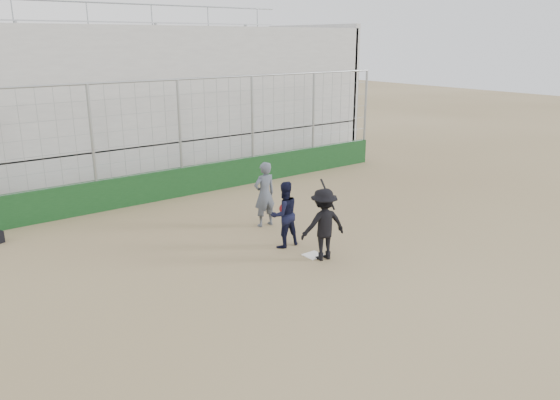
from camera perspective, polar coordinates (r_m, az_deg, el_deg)
ground at (r=13.97m, az=3.52°, el=-5.83°), size 90.00×90.00×0.00m
home_plate at (r=13.96m, az=3.52°, el=-5.78°), size 0.44×0.44×0.02m
backstop at (r=19.25m, az=-10.22°, el=3.22°), size 18.10×0.25×4.04m
bleachers at (r=23.40m, az=-16.19°, el=10.05°), size 20.25×6.70×6.98m
batter_at_plate at (r=13.50m, az=4.57°, el=-2.54°), size 1.29×0.92×1.96m
catcher_crouched at (r=14.33m, az=0.47°, el=-2.66°), size 0.87×0.68×1.20m
umpire at (r=15.86m, az=-1.62°, el=0.27°), size 0.71×0.48×1.73m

